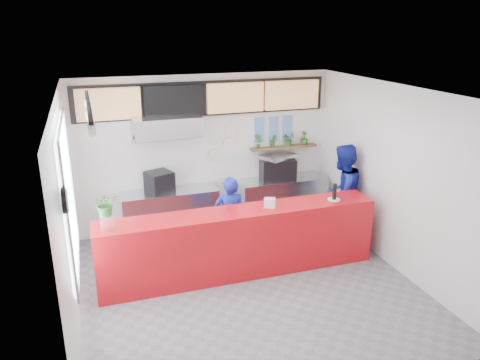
{
  "coord_description": "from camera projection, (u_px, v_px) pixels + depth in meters",
  "views": [
    {
      "loc": [
        -2.14,
        -6.03,
        3.9
      ],
      "look_at": [
        0.1,
        0.7,
        1.5
      ],
      "focal_mm": 35.0,
      "sensor_mm": 36.0,
      "label": 1
    }
  ],
  "objects": [
    {
      "name": "staff_right",
      "position": [
        341.0,
        193.0,
        8.6
      ],
      "size": [
        1.09,
        0.99,
        1.84
      ],
      "primitive_type": "imported",
      "rotation": [
        0.0,
        0.0,
        3.54
      ],
      "color": "navy",
      "rests_on": "ground"
    },
    {
      "name": "herb_c",
      "position": [
        288.0,
        139.0,
        9.44
      ],
      "size": [
        0.32,
        0.3,
        0.29
      ],
      "primitive_type": "imported",
      "rotation": [
        0.0,
        0.0,
        0.32
      ],
      "color": "#2C6122",
      "rests_on": "herb_shelf"
    },
    {
      "name": "soffit",
      "position": [
        205.0,
        99.0,
        8.7
      ],
      "size": [
        4.8,
        0.04,
        0.65
      ],
      "primitive_type": "cube",
      "color": "black",
      "rests_on": "wall_back"
    },
    {
      "name": "service_counter",
      "position": [
        240.0,
        242.0,
        7.49
      ],
      "size": [
        4.5,
        0.6,
        1.1
      ],
      "primitive_type": "cube",
      "color": "red",
      "rests_on": "ground"
    },
    {
      "name": "menu_board_far_left",
      "position": [
        108.0,
        104.0,
        8.11
      ],
      "size": [
        1.1,
        0.1,
        0.55
      ],
      "primitive_type": "cube",
      "color": "tan",
      "rests_on": "wall_back"
    },
    {
      "name": "basil_vase",
      "position": [
        106.0,
        204.0,
        6.5
      ],
      "size": [
        0.35,
        0.31,
        0.37
      ],
      "primitive_type": "imported",
      "rotation": [
        0.0,
        0.0,
        0.09
      ],
      "color": "#2C6122",
      "rests_on": "glass_vase"
    },
    {
      "name": "dec_plate_d",
      "position": [
        231.0,
        131.0,
        9.07
      ],
      "size": [
        0.24,
        0.03,
        0.24
      ],
      "primitive_type": "cylinder",
      "rotation": [
        1.57,
        0.0,
        0.0
      ],
      "color": "silver",
      "rests_on": "wall_back"
    },
    {
      "name": "pepper_mill",
      "position": [
        335.0,
        192.0,
        7.71
      ],
      "size": [
        0.08,
        0.08,
        0.27
      ],
      "primitive_type": "cylinder",
      "rotation": [
        0.0,
        0.0,
        -0.15
      ],
      "color": "black",
      "rests_on": "white_plate"
    },
    {
      "name": "ceiling",
      "position": [
        249.0,
        92.0,
        6.35
      ],
      "size": [
        5.0,
        5.0,
        0.0
      ],
      "primitive_type": "plane",
      "rotation": [
        3.14,
        0.0,
        0.0
      ],
      "color": "silver"
    },
    {
      "name": "photo_frame_d",
      "position": [
        259.0,
        136.0,
        9.31
      ],
      "size": [
        0.2,
        0.02,
        0.25
      ],
      "primitive_type": "cube",
      "color": "#598CBF",
      "rests_on": "wall_back"
    },
    {
      "name": "dec_plate_b",
      "position": [
        228.0,
        143.0,
        9.14
      ],
      "size": [
        0.24,
        0.03,
        0.24
      ],
      "primitive_type": "cylinder",
      "rotation": [
        1.57,
        0.0,
        0.0
      ],
      "color": "silver",
      "rests_on": "wall_back"
    },
    {
      "name": "photo_frame_f",
      "position": [
        287.0,
        134.0,
        9.49
      ],
      "size": [
        0.2,
        0.02,
        0.25
      ],
      "primitive_type": "cube",
      "color": "#598CBF",
      "rests_on": "wall_back"
    },
    {
      "name": "herb_a",
      "position": [
        258.0,
        141.0,
        9.25
      ],
      "size": [
        0.16,
        0.12,
        0.29
      ],
      "primitive_type": "imported",
      "rotation": [
        0.0,
        0.0,
        0.09
      ],
      "color": "#2C6122",
      "rests_on": "herb_shelf"
    },
    {
      "name": "herb_shelf",
      "position": [
        284.0,
        147.0,
        9.47
      ],
      "size": [
        1.4,
        0.18,
        0.04
      ],
      "primitive_type": "cube",
      "color": "brown",
      "rests_on": "wall_back"
    },
    {
      "name": "photo_frame_b",
      "position": [
        274.0,
        123.0,
        9.32
      ],
      "size": [
        0.2,
        0.02,
        0.25
      ],
      "primitive_type": "cube",
      "color": "#598CBF",
      "rests_on": "wall_back"
    },
    {
      "name": "extraction_hood",
      "position": [
        166.0,
        126.0,
        8.31
      ],
      "size": [
        1.2,
        0.7,
        0.35
      ],
      "primitive_type": "cube",
      "color": "#B2B5BA",
      "rests_on": "ceiling"
    },
    {
      "name": "menu_board_mid_right",
      "position": [
        235.0,
        98.0,
        8.8
      ],
      "size": [
        1.1,
        0.1,
        0.55
      ],
      "primitive_type": "cube",
      "color": "tan",
      "rests_on": "wall_back"
    },
    {
      "name": "wall_clock_rim",
      "position": [
        64.0,
        201.0,
        5.11
      ],
      "size": [
        0.05,
        0.3,
        0.3
      ],
      "primitive_type": "cylinder",
      "rotation": [
        0.0,
        1.57,
        0.0
      ],
      "color": "black",
      "rests_on": "wall_left"
    },
    {
      "name": "wall_right",
      "position": [
        394.0,
        178.0,
        7.58
      ],
      "size": [
        0.0,
        5.0,
        5.0
      ],
      "primitive_type": "plane",
      "rotation": [
        1.57,
        0.0,
        -1.57
      ],
      "color": "white",
      "rests_on": "ground"
    },
    {
      "name": "hood_lip",
      "position": [
        167.0,
        137.0,
        8.38
      ],
      "size": [
        1.2,
        0.69,
        0.31
      ],
      "primitive_type": "cube",
      "rotation": [
        -0.35,
        0.0,
        0.0
      ],
      "color": "#B2B5BA",
      "rests_on": "ceiling"
    },
    {
      "name": "herb_d",
      "position": [
        304.0,
        138.0,
        9.55
      ],
      "size": [
        0.2,
        0.19,
        0.28
      ],
      "primitive_type": "imported",
      "rotation": [
        0.0,
        0.0,
        0.42
      ],
      "color": "#2C6122",
      "rests_on": "herb_shelf"
    },
    {
      "name": "dec_plate_a",
      "position": [
        213.0,
        140.0,
        9.01
      ],
      "size": [
        0.24,
        0.03,
        0.24
      ],
      "primitive_type": "cylinder",
      "rotation": [
        1.57,
        0.0,
        0.0
      ],
      "color": "silver",
      "rests_on": "wall_back"
    },
    {
      "name": "window_frame",
      "position": [
        70.0,
        194.0,
        6.3
      ],
      "size": [
        0.03,
        2.3,
        2.0
      ],
      "primitive_type": "cube",
      "color": "#B2B5BA",
      "rests_on": "wall_left"
    },
    {
      "name": "right_bench",
      "position": [
        282.0,
        199.0,
        9.59
      ],
      "size": [
        1.8,
        0.6,
        0.9
      ],
      "primitive_type": "cube",
      "color": "#B2B5BA",
      "rests_on": "ground"
    },
    {
      "name": "window_pane",
      "position": [
        69.0,
        194.0,
        6.3
      ],
      "size": [
        0.04,
        2.2,
        1.9
      ],
      "primitive_type": "cube",
      "color": "silver",
      "rests_on": "wall_left"
    },
    {
      "name": "photo_frame_e",
      "position": [
        273.0,
        135.0,
        9.4
      ],
      "size": [
        0.2,
        0.02,
        0.25
      ],
      "primitive_type": "cube",
      "color": "#598CBF",
      "rests_on": "wall_back"
    },
    {
      "name": "herb_b",
      "position": [
        273.0,
        141.0,
        9.35
      ],
      "size": [
        0.17,
        0.15,
        0.27
      ],
      "primitive_type": "imported",
      "rotation": [
        0.0,
        0.0,
        -0.2
      ],
      "color": "#2C6122",
      "rests_on": "herb_shelf"
    },
    {
      "name": "photo_frame_a",
      "position": [
        260.0,
        124.0,
        9.23
      ],
      "size": [
        0.2,
        0.02,
        0.25
      ],
      "primitive_type": "cube",
      "color": "#598CBF",
      "rests_on": "wall_back"
    },
    {
      "name": "glass_vase",
      "position": [
        107.0,
        222.0,
        6.59
      ],
      "size": [
        0.24,
        0.24,
        0.25
      ],
      "primitive_type": "cylinder",
      "rotation": [
        0.0,
        0.0,
        -0.23
      ],
      "color": "silver",
      "rests_on": "service_counter"
    },
    {
      "name": "floor",
      "position": [
        248.0,
        285.0,
        7.31
      ],
      "size": [
        5.0,
        5.0,
        0.0
      ],
      "primitive_type": "plane",
      "color": "slate",
      "rests_on": "ground"
    },
    {
      "name": "prep_bench",
      "position": [
        170.0,
        213.0,
        8.9
      ],
      "size": [
        1.8,
        0.6,
        0.9
      ],
      "primitive_type": "cube",
      "color": "#B2B5BA",
      "rests_on": "ground"
    },
    {
      "name": "track_rail",
      "position": [
        88.0,
        105.0,
        5.74
      ],
      "size": [
        0.05,
        2.4,
        0.04
      ],
      "primitive_type": "cube",
      "color": "black",
      "rests_on": "ceiling"
    },
    {
      "name": "napkin_holder",
      "position": [
        270.0,
        203.0,
        7.42
      ],
      "size": [
        0.2,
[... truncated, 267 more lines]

